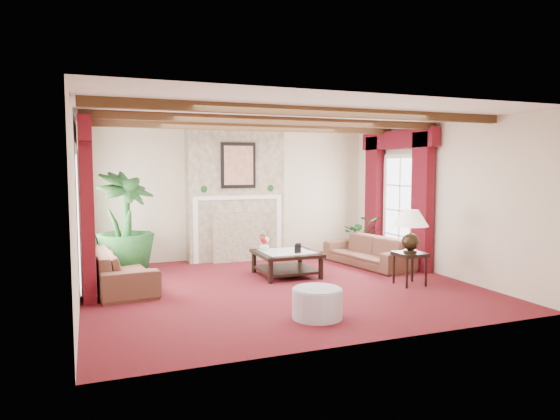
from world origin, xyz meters
name	(u,v)px	position (x,y,z in m)	size (l,w,h in m)	color
floor	(280,286)	(0.00, 0.00, 0.00)	(6.00, 6.00, 0.00)	#4C0D16
ceiling	(280,117)	(0.00, 0.00, 2.70)	(6.00, 6.00, 0.00)	white
back_wall	(233,194)	(0.00, 2.75, 1.35)	(6.00, 0.02, 2.70)	beige
left_wall	(76,209)	(-3.00, 0.00, 1.35)	(0.02, 5.50, 2.70)	beige
right_wall	(435,199)	(3.00, 0.00, 1.35)	(0.02, 5.50, 2.70)	beige
ceiling_beams	(280,121)	(0.00, 0.00, 2.64)	(6.00, 3.00, 0.12)	#3B2613
fireplace	(235,129)	(0.00, 2.55, 2.70)	(2.00, 0.52, 2.70)	tan
french_door_left	(78,153)	(-2.97, 1.00, 2.13)	(0.10, 1.10, 2.16)	white
french_door_right	(402,156)	(2.97, 1.00, 2.13)	(0.10, 1.10, 2.16)	white
curtains_left	(85,126)	(-2.86, 1.00, 2.55)	(0.20, 2.40, 2.55)	#440912
curtains_right	(398,135)	(2.86, 1.00, 2.55)	(0.20, 2.40, 2.55)	#440912
sofa_left	(121,262)	(-2.39, 0.88, 0.41)	(0.79, 2.16, 0.83)	#3F111B
sofa_right	(368,246)	(2.21, 0.97, 0.38)	(0.88, 2.00, 0.75)	#3F111B
potted_palm	(125,246)	(-2.26, 1.77, 0.52)	(1.90, 2.10, 1.03)	black
small_plant	(361,241)	(2.58, 1.86, 0.35)	(1.05, 1.10, 0.69)	black
coffee_table	(286,264)	(0.39, 0.70, 0.21)	(1.05, 1.05, 0.43)	black
side_table	(410,269)	(2.02, -0.66, 0.27)	(0.46, 0.46, 0.54)	black
ottoman	(317,304)	(-0.16, -1.74, 0.19)	(0.64, 0.64, 0.37)	#9D9CB1
table_lamp	(411,231)	(2.02, -0.66, 0.89)	(0.56, 0.56, 0.71)	black
flower_vase	(264,246)	(0.05, 0.91, 0.51)	(0.19, 0.19, 0.17)	silver
book	(304,246)	(0.61, 0.41, 0.56)	(0.20, 0.04, 0.27)	black
photo_frame_a	(298,249)	(0.50, 0.45, 0.51)	(0.12, 0.02, 0.16)	black
photo_frame_b	(298,247)	(0.65, 0.77, 0.49)	(0.10, 0.02, 0.13)	black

